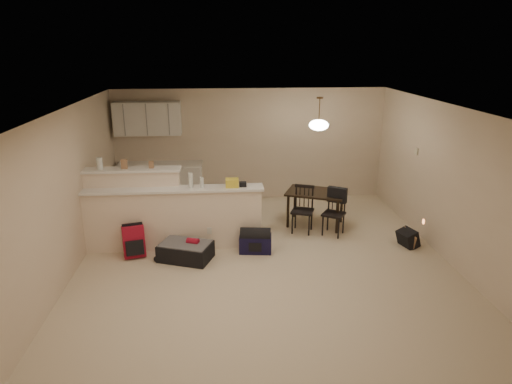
{
  "coord_description": "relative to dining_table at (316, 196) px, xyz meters",
  "views": [
    {
      "loc": [
        -0.68,
        -6.52,
        3.4
      ],
      "look_at": [
        -0.1,
        0.7,
        1.05
      ],
      "focal_mm": 32.0,
      "sensor_mm": 36.0,
      "label": 1
    }
  ],
  "objects": [
    {
      "name": "jar",
      "position": [
        -3.86,
        -0.63,
        0.89
      ],
      "size": [
        0.1,
        0.1,
        0.2
      ],
      "primitive_type": "cylinder",
      "color": "silver",
      "rests_on": "breakfast_bar"
    },
    {
      "name": "navy_duffel",
      "position": [
        -1.27,
        -1.14,
        -0.45
      ],
      "size": [
        0.58,
        0.36,
        0.3
      ],
      "primitive_type": "cube",
      "rotation": [
        0.0,
        0.0,
        -0.12
      ],
      "color": "#131034",
      "rests_on": "ground"
    },
    {
      "name": "dining_chair_near",
      "position": [
        -0.32,
        -0.34,
        -0.16
      ],
      "size": [
        0.49,
        0.48,
        0.89
      ],
      "primitive_type": null,
      "rotation": [
        0.0,
        0.0,
        -0.36
      ],
      "color": "black",
      "rests_on": "ground"
    },
    {
      "name": "dining_table",
      "position": [
        0.0,
        0.0,
        0.0
      ],
      "size": [
        1.29,
        1.09,
        0.69
      ],
      "rotation": [
        0.0,
        0.0,
        -0.39
      ],
      "color": "black",
      "rests_on": "ground"
    },
    {
      "name": "thermostat",
      "position": [
        1.84,
        -0.2,
        0.9
      ],
      "size": [
        0.02,
        0.12,
        0.12
      ],
      "primitive_type": "cube",
      "color": "beige",
      "rests_on": "room"
    },
    {
      "name": "bag_lump",
      "position": [
        -1.64,
        -0.85,
        0.56
      ],
      "size": [
        0.22,
        0.18,
        0.14
      ],
      "primitive_type": "cube",
      "color": "#9B7250",
      "rests_on": "breakfast_bar"
    },
    {
      "name": "pouch",
      "position": [
        -1.46,
        -0.85,
        0.53
      ],
      "size": [
        0.12,
        0.1,
        0.08
      ],
      "primitive_type": "cube",
      "color": "#9B7250",
      "rests_on": "breakfast_bar"
    },
    {
      "name": "dining_chair_far",
      "position": [
        0.24,
        -0.51,
        -0.17
      ],
      "size": [
        0.51,
        0.5,
        0.86
      ],
      "primitive_type": null,
      "rotation": [
        0.0,
        0.0,
        -0.56
      ],
      "color": "black",
      "rests_on": "ground"
    },
    {
      "name": "upper_cabinets",
      "position": [
        -3.35,
        1.57,
        1.3
      ],
      "size": [
        1.4,
        0.34,
        0.7
      ],
      "primitive_type": "cube",
      "color": "white",
      "rests_on": "room"
    },
    {
      "name": "breakfast_bar",
      "position": [
        -2.91,
        -0.77,
        0.01
      ],
      "size": [
        3.08,
        0.58,
        1.39
      ],
      "color": "#F6E0C7",
      "rests_on": "ground"
    },
    {
      "name": "room",
      "position": [
        -1.15,
        -1.75,
        0.65
      ],
      "size": [
        7.0,
        7.02,
        2.5
      ],
      "color": "beige",
      "rests_on": "ground"
    },
    {
      "name": "bottle_a",
      "position": [
        -2.34,
        -0.85,
        0.62
      ],
      "size": [
        0.07,
        0.07,
        0.26
      ],
      "primitive_type": "cylinder",
      "color": "silver",
      "rests_on": "breakfast_bar"
    },
    {
      "name": "pendant_lamp",
      "position": [
        0.0,
        0.0,
        1.39
      ],
      "size": [
        0.36,
        0.36,
        0.62
      ],
      "color": "brown",
      "rests_on": "room"
    },
    {
      "name": "suitcase",
      "position": [
        -2.44,
        -1.34,
        -0.46
      ],
      "size": [
        0.96,
        0.79,
        0.28
      ],
      "primitive_type": "cube",
      "rotation": [
        0.0,
        0.0,
        -0.36
      ],
      "color": "black",
      "rests_on": "ground"
    },
    {
      "name": "small_box",
      "position": [
        -3.01,
        -0.63,
        0.85
      ],
      "size": [
        0.08,
        0.06,
        0.12
      ],
      "primitive_type": "cube",
      "color": "#9B7250",
      "rests_on": "breakfast_bar"
    },
    {
      "name": "black_daypack",
      "position": [
        1.43,
        -1.14,
        -0.45
      ],
      "size": [
        0.32,
        0.39,
        0.3
      ],
      "primitive_type": "cube",
      "rotation": [
        0.0,
        0.0,
        1.86
      ],
      "color": "black",
      "rests_on": "ground"
    },
    {
      "name": "cardboard_sheet",
      "position": [
        1.45,
        -1.14,
        -0.46
      ],
      "size": [
        0.1,
        0.37,
        0.28
      ],
      "primitive_type": "cube",
      "rotation": [
        0.0,
        0.0,
        1.78
      ],
      "color": "#9B7250",
      "rests_on": "ground"
    },
    {
      "name": "bottle_b",
      "position": [
        -2.15,
        -0.85,
        0.58
      ],
      "size": [
        0.06,
        0.06,
        0.18
      ],
      "primitive_type": "cylinder",
      "color": "silver",
      "rests_on": "breakfast_bar"
    },
    {
      "name": "kitchen_counter",
      "position": [
        -3.15,
        1.44,
        -0.15
      ],
      "size": [
        1.8,
        0.6,
        0.9
      ],
      "primitive_type": "cube",
      "color": "white",
      "rests_on": "ground"
    },
    {
      "name": "red_backpack",
      "position": [
        -3.31,
        -1.14,
        -0.34
      ],
      "size": [
        0.4,
        0.3,
        0.53
      ],
      "primitive_type": "cube",
      "rotation": [
        0.0,
        0.0,
        0.26
      ],
      "color": "#A71229",
      "rests_on": "ground"
    },
    {
      "name": "cereal_box",
      "position": [
        -3.46,
        -0.63,
        0.87
      ],
      "size": [
        0.1,
        0.07,
        0.16
      ],
      "primitive_type": "cube",
      "color": "#9B7250",
      "rests_on": "breakfast_bar"
    }
  ]
}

